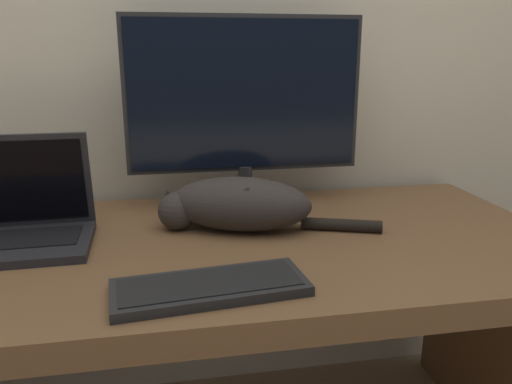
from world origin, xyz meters
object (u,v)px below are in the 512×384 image
at_px(laptop, 24,224).
at_px(cat, 237,203).
at_px(external_keyboard, 210,287).
at_px(monitor, 245,108).

height_order(laptop, cat, laptop).
bearing_deg(cat, external_keyboard, -87.68).
relative_size(monitor, laptop, 2.11).
height_order(monitor, cat, monitor).
bearing_deg(laptop, cat, -0.61).
xyz_separation_m(laptop, external_keyboard, (0.41, -0.33, -0.04)).
distance_m(monitor, external_keyboard, 0.62).
distance_m(laptop, external_keyboard, 0.53).
relative_size(monitor, external_keyboard, 1.73).
relative_size(laptop, cat, 0.56).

